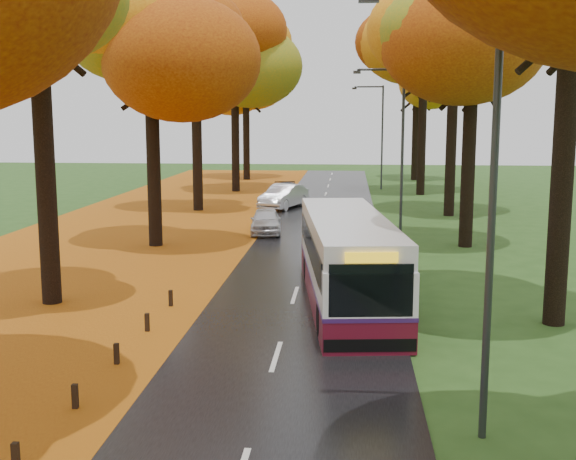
# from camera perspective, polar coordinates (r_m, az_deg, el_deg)

# --- Properties ---
(road) EXTENTS (6.50, 90.00, 0.04)m
(road) POSITION_cam_1_polar(r_m,az_deg,el_deg) (30.31, 1.55, -1.93)
(road) COLOR black
(road) RESTS_ON ground
(centre_line) EXTENTS (0.12, 90.00, 0.01)m
(centre_line) POSITION_cam_1_polar(r_m,az_deg,el_deg) (30.30, 1.55, -1.88)
(centre_line) COLOR silver
(centre_line) RESTS_ON road
(leaf_verge) EXTENTS (12.00, 90.00, 0.02)m
(leaf_verge) POSITION_cam_1_polar(r_m,az_deg,el_deg) (32.10, -14.71, -1.62)
(leaf_verge) COLOR #883E0C
(leaf_verge) RESTS_ON ground
(leaf_drift) EXTENTS (0.90, 90.00, 0.01)m
(leaf_drift) POSITION_cam_1_polar(r_m,az_deg,el_deg) (30.63, -4.16, -1.79)
(leaf_drift) COLOR #B86712
(leaf_drift) RESTS_ON road
(trees_left) EXTENTS (9.20, 74.00, 13.88)m
(trees_left) POSITION_cam_1_polar(r_m,az_deg,el_deg) (33.18, -11.10, 15.38)
(trees_left) COLOR black
(trees_left) RESTS_ON ground
(trees_right) EXTENTS (9.30, 74.20, 13.96)m
(trees_right) POSITION_cam_1_polar(r_m,az_deg,el_deg) (32.31, 15.19, 15.68)
(trees_right) COLOR black
(trees_right) RESTS_ON ground
(streetlamp_near) EXTENTS (2.45, 0.18, 8.00)m
(streetlamp_near) POSITION_cam_1_polar(r_m,az_deg,el_deg) (12.94, 14.83, 3.81)
(streetlamp_near) COLOR #333538
(streetlamp_near) RESTS_ON ground
(streetlamp_mid) EXTENTS (2.45, 0.18, 8.00)m
(streetlamp_mid) POSITION_cam_1_polar(r_m,az_deg,el_deg) (34.78, 8.63, 7.19)
(streetlamp_mid) COLOR #333538
(streetlamp_mid) RESTS_ON ground
(streetlamp_far) EXTENTS (2.45, 0.18, 8.00)m
(streetlamp_far) POSITION_cam_1_polar(r_m,az_deg,el_deg) (56.75, 7.21, 7.95)
(streetlamp_far) COLOR #333538
(streetlamp_far) RESTS_ON ground
(bus) EXTENTS (3.51, 10.43, 2.69)m
(bus) POSITION_cam_1_polar(r_m,az_deg,el_deg) (22.39, 4.70, -2.20)
(bus) COLOR #580D1E
(bus) RESTS_ON road
(car_white) EXTENTS (1.81, 3.76, 1.24)m
(car_white) POSITION_cam_1_polar(r_m,az_deg,el_deg) (35.42, -1.76, 0.73)
(car_white) COLOR silver
(car_white) RESTS_ON road
(car_silver) EXTENTS (2.96, 4.76, 1.48)m
(car_silver) POSITION_cam_1_polar(r_m,az_deg,el_deg) (44.84, -0.35, 2.68)
(car_silver) COLOR #A9ABB1
(car_silver) RESTS_ON road
(car_dark) EXTENTS (2.55, 4.40, 1.20)m
(car_dark) POSITION_cam_1_polar(r_m,az_deg,el_deg) (48.48, 0.05, 3.00)
(car_dark) COLOR black
(car_dark) RESTS_ON road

